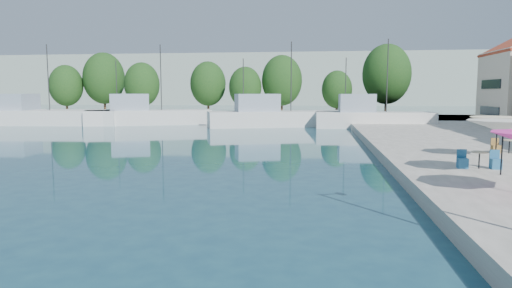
# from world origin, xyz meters

# --- Properties ---
(quay_far) EXTENTS (90.00, 16.00, 0.60)m
(quay_far) POSITION_xyz_m (-8.00, 67.00, 0.30)
(quay_far) COLOR gray
(quay_far) RESTS_ON ground
(hill_west) EXTENTS (180.00, 40.00, 16.00)m
(hill_west) POSITION_xyz_m (-30.00, 160.00, 8.00)
(hill_west) COLOR #9BAA9C
(hill_west) RESTS_ON ground
(hill_east) EXTENTS (140.00, 40.00, 12.00)m
(hill_east) POSITION_xyz_m (40.00, 180.00, 6.00)
(hill_east) COLOR #9BAA9C
(hill_east) RESTS_ON ground
(trawler_01) EXTENTS (22.98, 7.95, 10.20)m
(trawler_01) POSITION_xyz_m (-33.33, 54.16, 1.07)
(trawler_01) COLOR silver
(trawler_01) RESTS_ON ground
(trawler_02) EXTENTS (15.48, 9.03, 10.20)m
(trawler_02) POSITION_xyz_m (-18.62, 55.81, 1.07)
(trawler_02) COLOR silver
(trawler_02) RESTS_ON ground
(trawler_03) EXTENTS (16.60, 9.08, 10.20)m
(trawler_03) POSITION_xyz_m (-2.66, 54.77, 1.07)
(trawler_03) COLOR silver
(trawler_03) RESTS_ON ground
(trawler_04) EXTENTS (13.04, 3.95, 10.20)m
(trawler_04) POSITION_xyz_m (8.31, 54.03, 1.07)
(trawler_04) COLOR silver
(trawler_04) RESTS_ON ground
(tree_01) EXTENTS (5.19, 5.19, 7.68)m
(tree_01) POSITION_xyz_m (-37.12, 69.75, 5.03)
(tree_01) COLOR #3F2B19
(tree_01) RESTS_ON quay_far
(tree_02) EXTENTS (6.56, 6.56, 9.71)m
(tree_02) POSITION_xyz_m (-31.65, 71.63, 6.20)
(tree_02) COLOR #3F2B19
(tree_02) RESTS_ON quay_far
(tree_03) EXTENTS (5.35, 5.35, 7.92)m
(tree_03) POSITION_xyz_m (-24.29, 69.01, 5.17)
(tree_03) COLOR #3F2B19
(tree_03) RESTS_ON quay_far
(tree_04) EXTENTS (5.50, 5.50, 8.15)m
(tree_04) POSITION_xyz_m (-14.57, 71.54, 5.30)
(tree_04) COLOR #3F2B19
(tree_04) RESTS_ON quay_far
(tree_05) EXTENTS (4.82, 4.82, 7.14)m
(tree_05) POSITION_xyz_m (-8.26, 68.70, 4.72)
(tree_05) COLOR #3F2B19
(tree_05) RESTS_ON quay_far
(tree_06) EXTENTS (5.98, 5.98, 8.85)m
(tree_06) POSITION_xyz_m (-2.95, 69.80, 5.71)
(tree_06) COLOR #3F2B19
(tree_06) RESTS_ON quay_far
(tree_07) EXTENTS (4.45, 4.45, 6.59)m
(tree_07) POSITION_xyz_m (5.14, 70.59, 4.40)
(tree_07) COLOR #3F2B19
(tree_07) RESTS_ON quay_far
(tree_08) EXTENTS (7.06, 7.06, 10.45)m
(tree_08) POSITION_xyz_m (12.34, 71.56, 6.63)
(tree_08) COLOR #3F2B19
(tree_08) RESTS_ON quay_far
(umbrella_white) EXTENTS (2.94, 2.94, 2.26)m
(umbrella_white) POSITION_xyz_m (9.90, 21.59, 2.60)
(umbrella_white) COLOR black
(umbrella_white) RESTS_ON quay_right
(umbrella_cream) EXTENTS (2.82, 2.82, 2.12)m
(umbrella_cream) POSITION_xyz_m (11.62, 26.90, 2.47)
(umbrella_cream) COLOR black
(umbrella_cream) RESTS_ON quay_right
(cafe_table_02) EXTENTS (1.82, 0.70, 0.76)m
(cafe_table_02) POSITION_xyz_m (9.55, 23.12, 0.89)
(cafe_table_02) COLOR black
(cafe_table_02) RESTS_ON quay_right
(cafe_table_03) EXTENTS (1.82, 0.70, 0.76)m
(cafe_table_03) POSITION_xyz_m (12.98, 28.72, 0.89)
(cafe_table_03) COLOR black
(cafe_table_03) RESTS_ON quay_right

